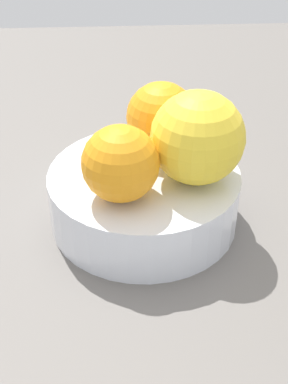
# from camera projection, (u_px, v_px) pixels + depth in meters

# --- Properties ---
(ground_plane) EXTENTS (1.10, 1.10, 0.02)m
(ground_plane) POSITION_uv_depth(u_px,v_px,m) (144.00, 227.00, 0.49)
(ground_plane) COLOR #66605B
(fruit_bowl) EXTENTS (0.17, 0.17, 0.05)m
(fruit_bowl) POSITION_uv_depth(u_px,v_px,m) (144.00, 198.00, 0.47)
(fruit_bowl) COLOR silver
(fruit_bowl) RESTS_ON ground_plane
(orange_in_bowl_0) EXTENTS (0.06, 0.06, 0.06)m
(orange_in_bowl_0) POSITION_uv_depth(u_px,v_px,m) (120.00, 164.00, 0.41)
(orange_in_bowl_0) COLOR orange
(orange_in_bowl_0) RESTS_ON fruit_bowl
(orange_in_bowl_1) EXTENTS (0.06, 0.06, 0.06)m
(orange_in_bowl_1) POSITION_uv_depth(u_px,v_px,m) (161.00, 117.00, 0.48)
(orange_in_bowl_1) COLOR orange
(orange_in_bowl_1) RESTS_ON fruit_bowl
(orange_in_bowl_2) EXTENTS (0.08, 0.08, 0.08)m
(orange_in_bowl_2) POSITION_uv_depth(u_px,v_px,m) (198.00, 138.00, 0.43)
(orange_in_bowl_2) COLOR yellow
(orange_in_bowl_2) RESTS_ON fruit_bowl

